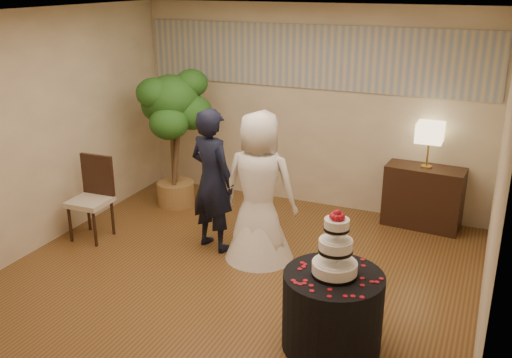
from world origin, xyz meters
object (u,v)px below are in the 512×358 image
at_px(table_lamp, 429,145).
at_px(ficus_tree, 173,138).
at_px(groom, 212,180).
at_px(bride, 259,187).
at_px(wedding_cake, 336,243).
at_px(console, 423,197).
at_px(cake_table, 332,311).
at_px(side_chair, 89,199).

relative_size(table_lamp, ficus_tree, 0.29).
bearing_deg(ficus_tree, groom, -41.58).
height_order(bride, table_lamp, bride).
xyz_separation_m(groom, wedding_cake, (1.88, -1.34, 0.15)).
height_order(groom, console, groom).
xyz_separation_m(cake_table, side_chair, (-3.40, 0.96, 0.16)).
height_order(wedding_cake, table_lamp, table_lamp).
relative_size(cake_table, ficus_tree, 0.44).
height_order(groom, wedding_cake, groom).
bearing_deg(groom, cake_table, 161.93).
bearing_deg(table_lamp, groom, -143.43).
height_order(bride, cake_table, bride).
height_order(ficus_tree, side_chair, ficus_tree).
bearing_deg(bride, groom, -5.45).
distance_m(wedding_cake, console, 3.08).
xyz_separation_m(console, table_lamp, (0.00, 0.00, 0.70)).
bearing_deg(side_chair, table_lamp, 26.56).
distance_m(groom, console, 2.81).
bearing_deg(bride, console, -137.14).
bearing_deg(side_chair, wedding_cake, -17.73).
xyz_separation_m(wedding_cake, ficus_tree, (-3.01, 2.35, -0.03)).
relative_size(console, ficus_tree, 0.50).
xyz_separation_m(table_lamp, side_chair, (-3.75, -2.03, -0.59)).
xyz_separation_m(bride, cake_table, (1.26, -1.32, -0.52)).
relative_size(console, table_lamp, 1.69).
xyz_separation_m(groom, cake_table, (1.88, -1.34, -0.51)).
xyz_separation_m(groom, bride, (0.61, -0.02, 0.01)).
height_order(cake_table, console, console).
distance_m(cake_table, ficus_tree, 3.88).
bearing_deg(bride, ficus_tree, -33.76).
height_order(console, side_chair, side_chair).
bearing_deg(ficus_tree, cake_table, -38.00).
height_order(console, ficus_tree, ficus_tree).
bearing_deg(table_lamp, console, 0.00).
height_order(bride, ficus_tree, ficus_tree).
bearing_deg(console, cake_table, -92.39).
height_order(groom, table_lamp, groom).
bearing_deg(groom, table_lamp, -125.86).
relative_size(bride, wedding_cake, 2.89).
xyz_separation_m(groom, side_chair, (-1.52, -0.38, -0.35)).
relative_size(bride, table_lamp, 3.03).
relative_size(groom, table_lamp, 2.98).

